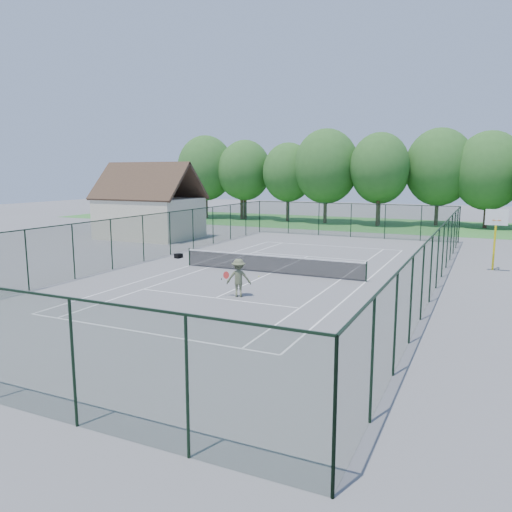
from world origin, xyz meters
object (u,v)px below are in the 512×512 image
(tennis_player, at_px, (239,278))
(sports_bag_a, at_px, (177,256))
(tennis_net, at_px, (271,263))
(basketball_goal, at_px, (496,228))

(tennis_player, bearing_deg, sports_bag_a, 138.35)
(tennis_net, height_order, tennis_player, tennis_player)
(basketball_goal, relative_size, tennis_player, 2.05)
(basketball_goal, bearing_deg, tennis_net, -152.56)
(tennis_net, relative_size, sports_bag_a, 28.33)
(tennis_net, relative_size, tennis_player, 6.23)
(sports_bag_a, relative_size, tennis_player, 0.22)
(tennis_net, height_order, sports_bag_a, tennis_net)
(tennis_net, distance_m, basketball_goal, 13.18)
(basketball_goal, bearing_deg, tennis_player, -132.55)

